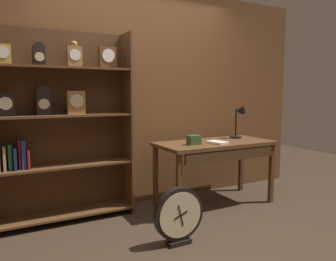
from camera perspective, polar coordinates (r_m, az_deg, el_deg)
The scene contains 8 objects.
ground_plane at distance 3.10m, azimuth 5.22°, elevation -19.16°, with size 10.00×10.00×0.00m, color #3D2D21.
back_wood_panel at distance 3.97m, azimuth -5.21°, elevation 5.90°, with size 4.80×0.05×2.60m, color brown.
bookshelf at distance 3.53m, azimuth -18.92°, elevation 0.96°, with size 1.46×0.34×1.99m.
workbench at distance 3.94m, azimuth 8.39°, elevation -3.23°, with size 1.41×0.66×0.76m.
desk_lamp at distance 4.29m, azimuth 12.46°, elevation 2.25°, with size 0.21×0.21×0.45m.
toolbox_small at distance 3.70m, azimuth 4.54°, elevation -1.66°, with size 0.14×0.10×0.10m, color #2D5123.
open_repair_manual at distance 3.82m, azimuth 8.59°, elevation -2.06°, with size 0.16×0.22×0.03m, color silver.
round_clock_large at distance 2.99m, azimuth 1.90°, elevation -14.63°, with size 0.48×0.11×0.52m.
Camera 1 is at (-1.54, -2.33, 1.35)m, focal length 34.92 mm.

